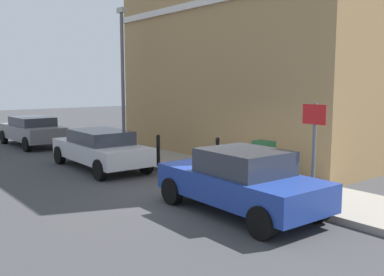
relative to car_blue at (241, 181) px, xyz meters
name	(u,v)px	position (x,y,z in m)	size (l,w,h in m)	color
ground	(192,194)	(0.16, 1.94, -0.74)	(80.00, 80.00, 0.00)	#38383A
sidewalk	(138,154)	(2.19, 7.94, -0.66)	(2.33, 30.00, 0.15)	gray
corner_building	(264,43)	(6.65, 5.40, 3.77)	(6.70, 10.92, 9.01)	#9E7A4C
car_blue	(241,181)	(0.00, 0.00, 0.00)	(1.94, 4.07, 1.44)	navy
car_silver	(100,148)	(-0.15, 6.51, -0.03)	(1.90, 4.46, 1.31)	#B7B7BC
car_grey	(32,130)	(-0.21, 13.29, -0.01)	(1.89, 4.31, 1.35)	slate
utility_cabinet	(263,163)	(2.20, 1.30, -0.05)	(0.46, 0.61, 1.15)	#1E4C28
bollard_near_cabinet	(217,153)	(2.30, 3.31, -0.03)	(0.14, 0.14, 1.04)	black
bollard_far_kerb	(158,149)	(1.27, 5.12, -0.03)	(0.14, 0.14, 1.04)	black
street_sign	(314,139)	(1.30, -0.95, 0.93)	(0.08, 0.60, 2.30)	#59595B
lamppost	(123,73)	(2.10, 8.87, 2.57)	(0.20, 0.44, 5.72)	#59595B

